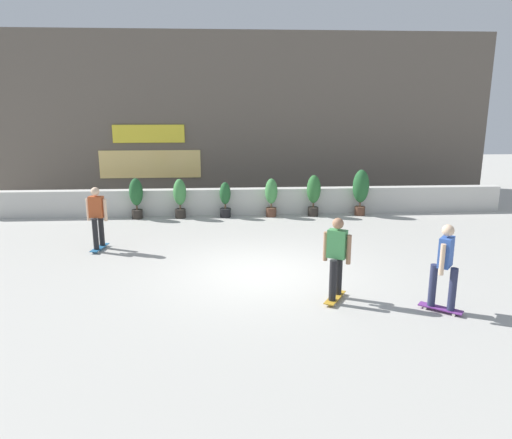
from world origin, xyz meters
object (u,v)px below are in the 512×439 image
object	(u,v)px
potted_plant_0	(136,196)
skater_mid_plaza	(337,255)
potted_plant_2	(225,199)
potted_plant_1	(180,196)
potted_plant_3	(271,195)
potted_plant_5	(361,189)
potted_plant_4	(314,193)
skater_by_wall_left	(445,264)
skater_foreground	(97,216)

from	to	relation	value
potted_plant_0	skater_mid_plaza	size ratio (longest dim) A/B	0.81
potted_plant_2	skater_mid_plaza	size ratio (longest dim) A/B	0.71
potted_plant_1	potted_plant_3	distance (m)	3.09
potted_plant_1	potted_plant_5	distance (m)	6.18
potted_plant_4	potted_plant_5	distance (m)	1.64
potted_plant_0	potted_plant_2	size ratio (longest dim) A/B	1.14
potted_plant_4	skater_by_wall_left	distance (m)	7.94
potted_plant_2	potted_plant_5	bearing A→B (deg)	-0.00
potted_plant_0	potted_plant_1	size ratio (longest dim) A/B	1.03
potted_plant_3	potted_plant_0	bearing A→B (deg)	180.00
potted_plant_2	potted_plant_3	xyz separation A→B (m)	(1.57, -0.00, 0.09)
skater_foreground	skater_by_wall_left	distance (m)	8.58
potted_plant_1	skater_foreground	bearing A→B (deg)	-117.72
potted_plant_1	potted_plant_5	world-z (taller)	potted_plant_5
potted_plant_5	skater_foreground	distance (m)	8.76
potted_plant_1	potted_plant_5	xyz separation A→B (m)	(6.18, -0.00, 0.18)
potted_plant_4	skater_mid_plaza	size ratio (longest dim) A/B	0.83
potted_plant_2	potted_plant_1	bearing A→B (deg)	180.00
potted_plant_2	potted_plant_0	bearing A→B (deg)	-180.00
potted_plant_3	potted_plant_4	size ratio (longest dim) A/B	0.93
potted_plant_1	potted_plant_2	size ratio (longest dim) A/B	1.10
skater_foreground	skater_by_wall_left	world-z (taller)	same
potted_plant_0	skater_by_wall_left	size ratio (longest dim) A/B	0.81
potted_plant_4	skater_by_wall_left	world-z (taller)	skater_by_wall_left
potted_plant_3	skater_foreground	bearing A→B (deg)	-144.55
skater_by_wall_left	skater_mid_plaza	bearing A→B (deg)	161.22
potted_plant_5	potted_plant_4	bearing A→B (deg)	180.00
skater_by_wall_left	potted_plant_2	bearing A→B (deg)	117.03
potted_plant_3	skater_mid_plaza	distance (m)	7.27
skater_foreground	potted_plant_0	bearing A→B (deg)	83.53
potted_plant_4	skater_by_wall_left	xyz separation A→B (m)	(1.00, -7.88, 0.13)
potted_plant_2	skater_by_wall_left	bearing A→B (deg)	-62.97
potted_plant_0	skater_mid_plaza	distance (m)	8.86
potted_plant_5	skater_by_wall_left	world-z (taller)	skater_by_wall_left
potted_plant_4	potted_plant_2	bearing A→B (deg)	180.00
potted_plant_3	skater_by_wall_left	xyz separation A→B (m)	(2.45, -7.88, 0.21)
potted_plant_0	skater_foreground	size ratio (longest dim) A/B	0.81
skater_foreground	potted_plant_5	bearing A→B (deg)	23.65
potted_plant_4	potted_plant_1	bearing A→B (deg)	180.00
skater_foreground	potted_plant_3	bearing A→B (deg)	35.45
potted_plant_4	potted_plant_0	bearing A→B (deg)	-180.00
potted_plant_2	skater_by_wall_left	size ratio (longest dim) A/B	0.71
potted_plant_0	potted_plant_1	bearing A→B (deg)	0.00
potted_plant_1	potted_plant_4	xyz separation A→B (m)	(4.54, 0.00, 0.06)
potted_plant_2	potted_plant_5	distance (m)	4.66
potted_plant_5	potted_plant_0	bearing A→B (deg)	180.00
potted_plant_4	potted_plant_5	xyz separation A→B (m)	(1.63, -0.00, 0.12)
potted_plant_3	skater_by_wall_left	distance (m)	8.25
potted_plant_5	skater_by_wall_left	distance (m)	7.90
potted_plant_2	skater_mid_plaza	bearing A→B (deg)	-73.51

